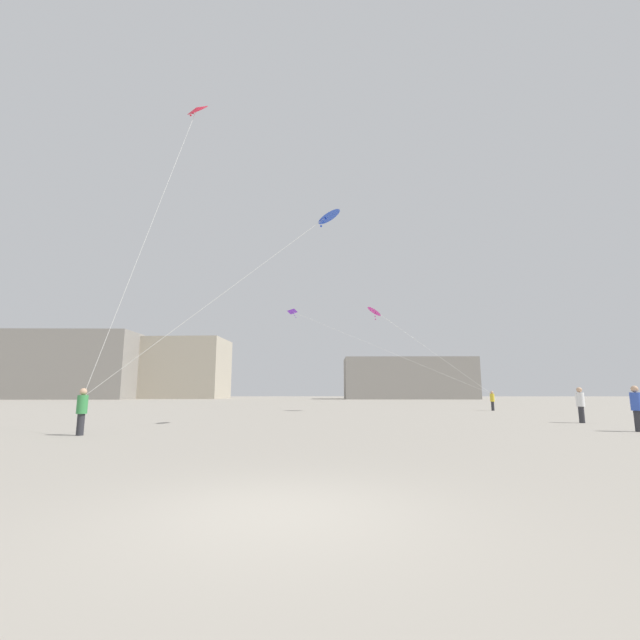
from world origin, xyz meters
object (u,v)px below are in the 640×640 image
(building_left_hall, at_px, (69,365))
(building_right_hall, at_px, (408,379))
(person_in_blue, at_px, (636,406))
(kite_magenta_diamond, at_px, (375,311))
(person_in_white, at_px, (580,403))
(kite_crimson_diamond, at_px, (196,111))
(person_in_green, at_px, (82,409))
(building_centre_hall, at_px, (171,369))
(kite_violet_delta, at_px, (303,316))
(person_in_yellow, at_px, (492,400))
(kite_cobalt_diamond, at_px, (327,217))

(building_left_hall, bearing_deg, building_right_hall, 3.81)
(person_in_blue, relative_size, kite_magenta_diamond, 0.17)
(person_in_white, xyz_separation_m, building_right_hall, (4.25, 72.81, 3.40))
(person_in_white, relative_size, kite_crimson_diamond, 0.11)
(person_in_blue, xyz_separation_m, building_left_hall, (-67.23, 72.71, 6.14))
(person_in_green, xyz_separation_m, person_in_blue, (20.26, 2.00, 0.06))
(kite_magenta_diamond, height_order, building_centre_hall, building_centre_hall)
(kite_violet_delta, distance_m, building_centre_hall, 67.74)
(kite_crimson_diamond, bearing_deg, kite_magenta_diamond, 53.62)
(person_in_green, xyz_separation_m, building_left_hall, (-46.97, 74.71, 6.20))
(kite_violet_delta, distance_m, building_right_hall, 56.24)
(person_in_white, height_order, kite_violet_delta, kite_violet_delta)
(person_in_yellow, distance_m, kite_crimson_diamond, 29.46)
(building_left_hall, xyz_separation_m, building_centre_hall, (18.00, 10.24, -0.23))
(person_in_white, bearing_deg, building_left_hall, 0.18)
(person_in_white, xyz_separation_m, person_in_green, (-20.78, -6.69, -0.06))
(kite_magenta_diamond, bearing_deg, building_left_hall, 136.65)
(person_in_yellow, xyz_separation_m, building_centre_hall, (-50.58, 64.20, 5.99))
(person_in_green, bearing_deg, kite_magenta_diamond, 153.08)
(kite_cobalt_diamond, distance_m, building_right_hall, 77.06)
(kite_magenta_diamond, distance_m, building_right_hall, 62.07)
(person_in_green, distance_m, building_left_hall, 88.46)
(building_centre_hall, bearing_deg, kite_cobalt_diamond, -65.05)
(person_in_blue, relative_size, building_right_hall, 0.06)
(person_in_white, distance_m, building_centre_hall, 92.92)
(kite_crimson_diamond, bearing_deg, person_in_blue, -8.64)
(person_in_white, relative_size, kite_violet_delta, 0.10)
(person_in_blue, relative_size, kite_cobalt_diamond, 0.19)
(person_in_blue, relative_size, building_centre_hall, 0.07)
(kite_crimson_diamond, xyz_separation_m, building_right_hall, (23.24, 74.70, -11.37))
(kite_magenta_diamond, bearing_deg, kite_cobalt_diamond, -104.27)
(person_in_white, relative_size, person_in_green, 1.06)
(kite_magenta_diamond, relative_size, building_centre_hall, 0.40)
(person_in_blue, xyz_separation_m, kite_violet_delta, (-14.46, 24.84, 7.94))
(person_in_green, bearing_deg, person_in_yellow, 139.69)
(person_in_green, relative_size, building_left_hall, 0.06)
(kite_magenta_diamond, distance_m, kite_violet_delta, 10.24)
(kite_violet_delta, bearing_deg, kite_cobalt_diamond, -83.17)
(person_in_yellow, distance_m, kite_magenta_diamond, 11.90)
(person_in_white, height_order, person_in_blue, person_in_blue)
(person_in_yellow, relative_size, building_left_hall, 0.06)
(building_left_hall, bearing_deg, building_centre_hall, 29.64)
(kite_cobalt_diamond, height_order, kite_magenta_diamond, kite_cobalt_diamond)
(kite_cobalt_diamond, height_order, building_right_hall, kite_cobalt_diamond)
(kite_crimson_diamond, xyz_separation_m, kite_cobalt_diamond, (6.70, -0.37, -5.97))
(person_in_blue, distance_m, kite_cobalt_diamond, 14.90)
(kite_magenta_diamond, relative_size, building_right_hall, 0.37)
(kite_crimson_diamond, bearing_deg, kite_violet_delta, 79.68)
(person_in_blue, xyz_separation_m, kite_crimson_diamond, (-18.47, 2.81, 14.77))
(kite_cobalt_diamond, xyz_separation_m, building_centre_hall, (-37.46, 80.51, -2.89))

